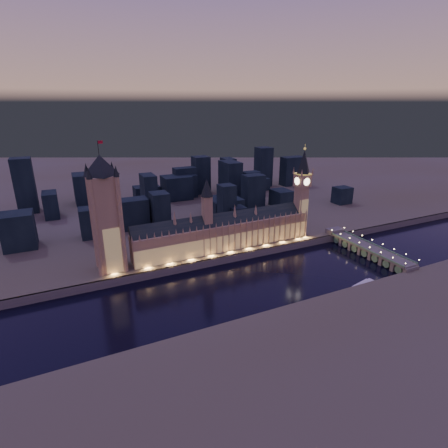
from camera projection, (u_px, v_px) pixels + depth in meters
name	position (u px, v px, depth m)	size (l,w,h in m)	color
ground_plane	(244.00, 280.00, 327.84)	(2000.00, 2000.00, 0.00)	black
north_bank	(132.00, 176.00, 770.18)	(2000.00, 960.00, 8.00)	brown
embankment_wall	(225.00, 260.00, 361.50)	(2000.00, 2.50, 8.00)	#4C4654
palace_of_westminster	(224.00, 232.00, 375.07)	(202.00, 24.10, 78.00)	#8D6E55
victoria_tower	(105.00, 209.00, 314.01)	(31.68, 31.68, 119.77)	#8D6E55
elizabeth_tower	(302.00, 186.00, 402.04)	(18.00, 18.00, 106.25)	#8D6E55
westminster_bridge	(365.00, 249.00, 383.06)	(19.88, 113.00, 15.90)	#4C4654
river_boat	(362.00, 287.00, 313.77)	(45.29, 19.57, 4.50)	#4C4654
city_backdrop	(192.00, 188.00, 544.99)	(485.85, 215.63, 77.81)	black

